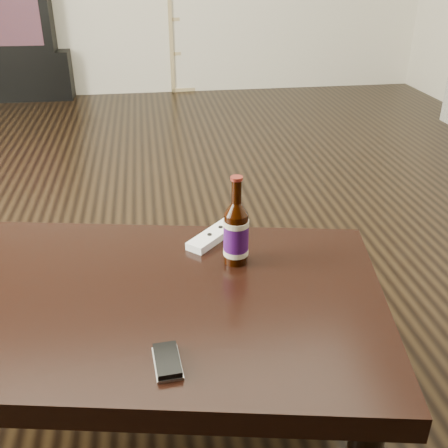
{
  "coord_description": "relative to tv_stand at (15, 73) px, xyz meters",
  "views": [
    {
      "loc": [
        -0.0,
        -1.82,
        1.13
      ],
      "look_at": [
        0.16,
        -0.7,
        0.55
      ],
      "focal_mm": 42.0,
      "sensor_mm": 36.0,
      "label": 1
    }
  ],
  "objects": [
    {
      "name": "floor",
      "position": [
        1.11,
        -3.05,
        -0.2
      ],
      "size": [
        5.0,
        6.0,
        0.01
      ],
      "primitive_type": "cube",
      "color": "black",
      "rests_on": "ground"
    },
    {
      "name": "coffee_table",
      "position": [
        1.05,
        -3.86,
        0.18
      ],
      "size": [
        1.28,
        0.89,
        0.44
      ],
      "rotation": [
        0.0,
        0.0,
        -0.19
      ],
      "color": "black",
      "rests_on": "floor"
    },
    {
      "name": "beer_bottle",
      "position": [
        1.31,
        -3.75,
        0.32
      ],
      "size": [
        0.08,
        0.08,
        0.23
      ],
      "rotation": [
        0.0,
        0.0,
        -0.28
      ],
      "color": "black",
      "rests_on": "coffee_table"
    },
    {
      "name": "remote",
      "position": [
        1.27,
        -3.63,
        0.25
      ],
      "size": [
        0.17,
        0.17,
        0.02
      ],
      "rotation": [
        0.0,
        0.0,
        -0.75
      ],
      "color": "white",
      "rests_on": "coffee_table"
    },
    {
      "name": "tv_stand",
      "position": [
        0.0,
        0.0,
        0.0
      ],
      "size": [
        1.01,
        0.52,
        0.4
      ],
      "primitive_type": "cube",
      "rotation": [
        0.0,
        0.0,
        -0.02
      ],
      "color": "black",
      "rests_on": "floor"
    },
    {
      "name": "phone",
      "position": [
        1.12,
        -4.1,
        0.24
      ],
      "size": [
        0.06,
        0.1,
        0.02
      ],
      "rotation": [
        0.0,
        0.0,
        0.08
      ],
      "color": "#A5A5A7",
      "rests_on": "coffee_table"
    },
    {
      "name": "tv",
      "position": [
        -0.0,
        -0.0,
        0.5
      ],
      "size": [
        0.81,
        0.52,
        0.6
      ],
      "rotation": [
        0.0,
        0.0,
        -0.02
      ],
      "color": "black",
      "rests_on": "tv_stand"
    },
    {
      "name": "bookshelf",
      "position": [
        1.65,
        0.14,
        0.44
      ],
      "size": [
        0.7,
        0.38,
        1.24
      ],
      "rotation": [
        0.0,
        0.0,
        0.12
      ],
      "color": "tan",
      "rests_on": "floor"
    }
  ]
}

